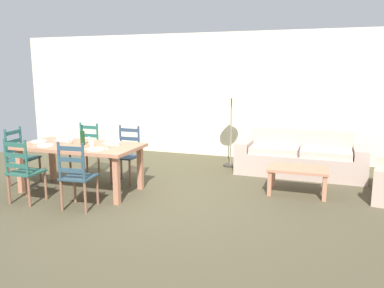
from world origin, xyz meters
The scene contains 29 objects.
ground_plane centered at (0.00, 0.00, -0.01)m, with size 9.60×9.60×0.02m, color #4A442F.
wall_far centered at (0.00, 3.30, 1.35)m, with size 9.60×0.16×2.70m, color beige.
dining_table centered at (-1.24, 0.04, 0.66)m, with size 1.90×0.96×0.75m.
dining_chair_near_left centered at (-1.69, -0.72, 0.48)m, with size 0.42×0.40×0.96m.
dining_chair_near_right centered at (-0.80, -0.69, 0.48)m, with size 0.45×0.43×0.96m.
dining_chair_far_left centered at (-1.67, 0.82, 0.48)m, with size 0.44×0.42×0.96m.
dining_chair_far_right centered at (-0.82, 0.76, 0.48)m, with size 0.43×0.41×0.96m.
dining_chair_head_west centered at (-2.41, 0.03, 0.48)m, with size 0.43×0.45×0.96m.
dinner_plate_near_left centered at (-1.69, -0.21, 0.76)m, with size 0.24×0.24×0.02m, color white.
fork_near_left centered at (-1.84, -0.21, 0.75)m, with size 0.02×0.17×0.01m, color silver.
dinner_plate_near_right centered at (-0.79, -0.21, 0.76)m, with size 0.24×0.24×0.02m, color white.
fork_near_right centered at (-0.94, -0.21, 0.75)m, with size 0.02×0.17×0.01m, color silver.
dinner_plate_far_left centered at (-1.69, 0.29, 0.76)m, with size 0.24×0.24×0.02m, color white.
fork_far_left centered at (-1.84, 0.29, 0.75)m, with size 0.02×0.17×0.01m, color silver.
dinner_plate_far_right centered at (-0.79, 0.29, 0.76)m, with size 0.24×0.24×0.02m, color white.
fork_far_right centered at (-0.94, 0.29, 0.75)m, with size 0.02×0.17×0.01m, color silver.
dinner_plate_head_west centered at (-2.02, 0.04, 0.76)m, with size 0.24×0.24×0.02m, color white.
fork_head_west centered at (-2.17, 0.04, 0.75)m, with size 0.02×0.17×0.01m, color silver.
wine_bottle centered at (-1.19, 0.05, 0.87)m, with size 0.07×0.07×0.32m.
wine_glass_near_left centered at (-1.55, -0.08, 0.86)m, with size 0.06×0.06×0.16m.
wine_glass_near_right centered at (-0.67, -0.12, 0.86)m, with size 0.06×0.06×0.16m.
wine_glass_far_left centered at (-1.55, 0.16, 0.86)m, with size 0.06×0.06×0.16m.
wine_glass_far_right centered at (-0.65, 0.19, 0.86)m, with size 0.06×0.06×0.16m.
coffee_cup_primary centered at (-0.98, -0.03, 0.80)m, with size 0.07×0.07×0.09m, color beige.
candle_tall centered at (-1.42, 0.06, 0.84)m, with size 0.05×0.05×0.29m.
candle_short centered at (-1.04, 0.00, 0.79)m, with size 0.05×0.05×0.15m.
couch centered at (1.99, 2.20, 0.29)m, with size 2.30×0.85×0.80m.
coffee_table centered at (2.03, 0.98, 0.36)m, with size 0.90×0.56×0.42m.
standing_lamp centered at (0.64, 2.38, 1.41)m, with size 0.40×0.40×1.64m.
Camera 1 is at (2.33, -5.00, 1.90)m, focal length 36.06 mm.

